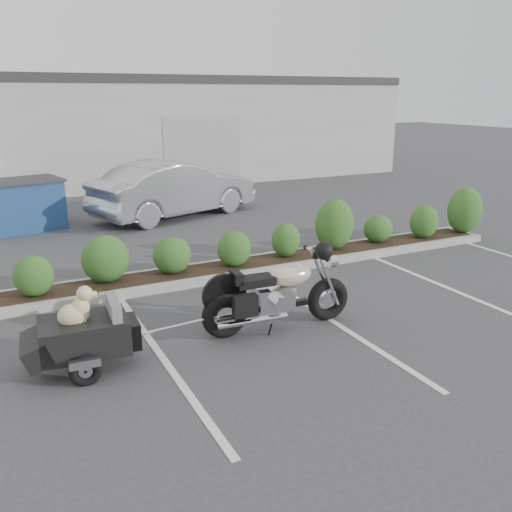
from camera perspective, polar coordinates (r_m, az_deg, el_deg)
name	(u,v)px	position (r m, az deg, el deg)	size (l,w,h in m)	color
ground	(244,320)	(8.42, -1.26, -6.78)	(90.00, 90.00, 0.00)	#38383A
planter_kerb	(242,267)	(10.66, -1.46, -1.21)	(12.00, 1.00, 0.15)	#9E9E93
building	(68,128)	(24.25, -19.18, 12.64)	(26.00, 10.00, 4.00)	#9EA099
motorcycle	(279,294)	(7.94, 2.40, -4.07)	(2.36, 0.80, 1.36)	black
pet_trailer	(83,334)	(7.18, -17.78, -7.85)	(1.89, 1.06, 1.12)	black
sedan	(175,189)	(15.50, -8.51, 7.03)	(1.67, 4.80, 1.58)	#B1B1B8
dumpster	(22,205)	(15.04, -23.44, 4.98)	(2.20, 1.73, 1.29)	navy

